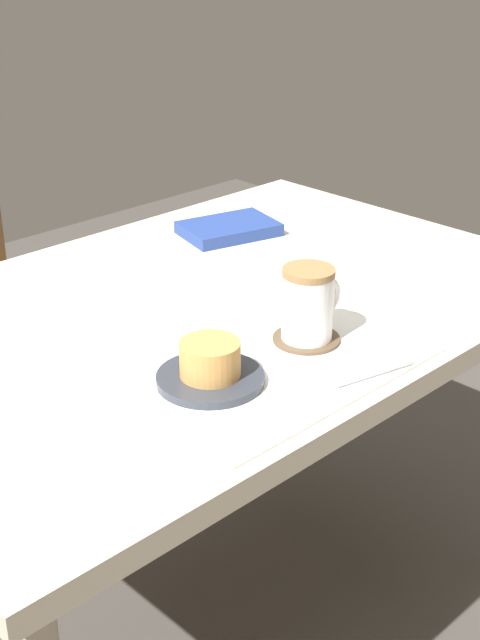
# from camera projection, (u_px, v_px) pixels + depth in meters

# --- Properties ---
(ground_plane) EXTENTS (4.40, 4.40, 0.02)m
(ground_plane) POSITION_uv_depth(u_px,v_px,m) (210.00, 632.00, 1.77)
(ground_plane) COLOR #47423D
(dining_table) EXTENTS (1.21, 0.79, 0.71)m
(dining_table) POSITION_uv_depth(u_px,v_px,m) (204.00, 344.00, 1.49)
(dining_table) COLOR beige
(dining_table) RESTS_ON ground_plane
(placemat) EXTENTS (0.43, 0.34, 0.00)m
(placemat) POSITION_uv_depth(u_px,v_px,m) (259.00, 359.00, 1.28)
(placemat) COLOR white
(placemat) RESTS_ON dining_table
(pastry_plate) EXTENTS (0.15, 0.15, 0.01)m
(pastry_plate) POSITION_uv_depth(u_px,v_px,m) (210.00, 379.00, 1.21)
(pastry_plate) COLOR #333842
(pastry_plate) RESTS_ON placemat
(pastry) EXTENTS (0.08, 0.08, 0.05)m
(pastry) POSITION_uv_depth(u_px,v_px,m) (210.00, 359.00, 1.20)
(pastry) COLOR tan
(pastry) RESTS_ON pastry_plate
(coffee_coaster) EXTENTS (0.10, 0.10, 0.00)m
(coffee_coaster) POSITION_uv_depth(u_px,v_px,m) (306.00, 339.00, 1.33)
(coffee_coaster) COLOR brown
(coffee_coaster) RESTS_ON placemat
(coffee_mug) EXTENTS (0.11, 0.08, 0.11)m
(coffee_mug) POSITION_uv_depth(u_px,v_px,m) (309.00, 303.00, 1.31)
(coffee_mug) COLOR white
(coffee_mug) RESTS_ON coffee_coaster
(teaspoon) EXTENTS (0.13, 0.04, 0.01)m
(teaspoon) POSITION_uv_depth(u_px,v_px,m) (377.00, 372.00, 1.23)
(teaspoon) COLOR silver
(teaspoon) RESTS_ON placemat
(small_book) EXTENTS (0.21, 0.17, 0.02)m
(small_book) POSITION_uv_depth(u_px,v_px,m) (229.00, 229.00, 1.75)
(small_book) COLOR navy
(small_book) RESTS_ON dining_table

